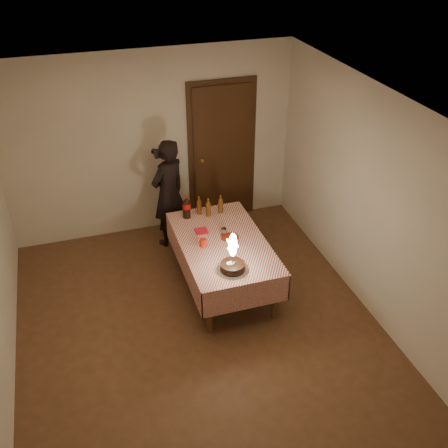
{
  "coord_description": "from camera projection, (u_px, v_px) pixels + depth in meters",
  "views": [
    {
      "loc": [
        -1.09,
        -4.38,
        4.19
      ],
      "look_at": [
        0.49,
        0.53,
        0.95
      ],
      "focal_mm": 42.0,
      "sensor_mm": 36.0,
      "label": 1
    }
  ],
  "objects": [
    {
      "name": "ground",
      "position": [
        198.0,
        324.0,
        6.05
      ],
      "size": [
        4.0,
        4.5,
        0.01
      ],
      "primitive_type": "cube",
      "color": "brown",
      "rests_on": "ground"
    },
    {
      "name": "photographer",
      "position": [
        168.0,
        193.0,
        7.09
      ],
      "size": [
        0.67,
        0.61,
        1.55
      ],
      "color": "black",
      "rests_on": "ground"
    },
    {
      "name": "cola_bottle",
      "position": [
        187.0,
        207.0,
        6.68
      ],
      "size": [
        0.1,
        0.1,
        0.32
      ],
      "color": "black",
      "rests_on": "dining_table"
    },
    {
      "name": "amber_bottle_mid",
      "position": [
        208.0,
        208.0,
        6.73
      ],
      "size": [
        0.06,
        0.06,
        0.26
      ],
      "color": "#582F0F",
      "rests_on": "dining_table"
    },
    {
      "name": "room_shell",
      "position": [
        195.0,
        195.0,
        5.24
      ],
      "size": [
        4.04,
        4.54,
        2.62
      ],
      "color": "beige",
      "rests_on": "ground"
    },
    {
      "name": "amber_bottle_right",
      "position": [
        221.0,
        205.0,
        6.8
      ],
      "size": [
        0.06,
        0.06,
        0.26
      ],
      "color": "#582F0F",
      "rests_on": "dining_table"
    },
    {
      "name": "dining_table",
      "position": [
        223.0,
        248.0,
        6.34
      ],
      "size": [
        1.02,
        1.72,
        0.67
      ],
      "color": "brown",
      "rests_on": "ground"
    },
    {
      "name": "clear_cup",
      "position": [
        224.0,
        232.0,
        6.39
      ],
      "size": [
        0.07,
        0.07,
        0.09
      ],
      "primitive_type": "cylinder",
      "color": "white",
      "rests_on": "dining_table"
    },
    {
      "name": "amber_bottle_left",
      "position": [
        199.0,
        206.0,
        6.77
      ],
      "size": [
        0.06,
        0.06,
        0.26
      ],
      "color": "#582F0F",
      "rests_on": "dining_table"
    },
    {
      "name": "birthday_cake",
      "position": [
        233.0,
        261.0,
        5.74
      ],
      "size": [
        0.34,
        0.34,
        0.48
      ],
      "color": "white",
      "rests_on": "dining_table"
    },
    {
      "name": "red_plate",
      "position": [
        230.0,
        238.0,
        6.35
      ],
      "size": [
        0.22,
        0.22,
        0.01
      ],
      "primitive_type": "cylinder",
      "color": "#A6240B",
      "rests_on": "dining_table"
    },
    {
      "name": "napkin_stack",
      "position": [
        201.0,
        231.0,
        6.46
      ],
      "size": [
        0.15,
        0.15,
        0.02
      ],
      "primitive_type": "cube",
      "color": "red",
      "rests_on": "dining_table"
    },
    {
      "name": "red_cup",
      "position": [
        203.0,
        243.0,
        6.17
      ],
      "size": [
        0.08,
        0.08,
        0.1
      ],
      "primitive_type": "cylinder",
      "color": "red",
      "rests_on": "dining_table"
    }
  ]
}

